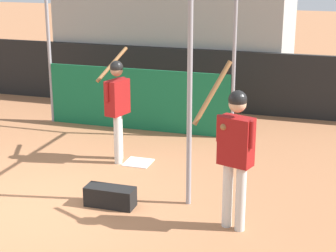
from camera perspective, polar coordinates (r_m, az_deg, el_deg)
ground_plane at (r=8.09m, az=-13.77°, el=-8.13°), size 60.00×60.00×0.00m
outfield_wall at (r=12.84m, az=-0.87°, el=4.98°), size 24.00×0.12×1.37m
bleacher_section at (r=14.26m, az=1.24°, el=9.61°), size 5.40×3.20×3.05m
batting_cage at (r=10.51m, az=-4.20°, el=5.15°), size 3.88×3.16×2.96m
home_plate at (r=9.50m, az=-3.04°, el=-3.72°), size 0.44×0.44×0.02m
player_batter at (r=9.32m, az=-5.18°, el=2.48°), size 0.55×0.90×1.86m
player_waiting at (r=6.96m, az=6.83°, el=-2.09°), size 0.80×0.52×2.12m
equipment_bag at (r=7.93m, az=-5.89°, el=-7.14°), size 0.70×0.28×0.28m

